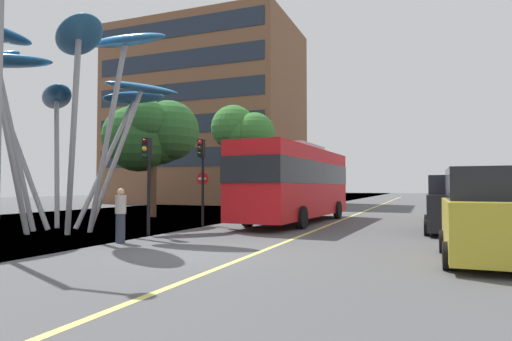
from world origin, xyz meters
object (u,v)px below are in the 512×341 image
object	(u,v)px
traffic_light_kerb_near	(147,165)
street_lamp	(11,66)
traffic_light_island_mid	(239,175)
car_parked_near	(487,218)
red_bus	(296,180)
car_parked_far	(448,201)
car_parked_mid	(452,206)
no_entry_sign	(203,190)
leaf_sculpture	(65,80)
traffic_light_kerb_far	(202,163)
pedestrian	(121,215)

from	to	relation	value
traffic_light_kerb_near	street_lamp	world-z (taller)	street_lamp
traffic_light_island_mid	car_parked_near	bearing A→B (deg)	-43.30
car_parked_near	red_bus	bearing A→B (deg)	127.82
red_bus	car_parked_far	size ratio (longest dim) A/B	2.87
red_bus	car_parked_mid	xyz separation A→B (m)	(6.86, -2.52, -1.07)
traffic_light_island_mid	no_entry_sign	bearing A→B (deg)	-94.83
red_bus	street_lamp	world-z (taller)	street_lamp
leaf_sculpture	traffic_light_kerb_far	bearing A→B (deg)	41.32
car_parked_mid	pedestrian	world-z (taller)	car_parked_mid
leaf_sculpture	car_parked_near	world-z (taller)	leaf_sculpture
no_entry_sign	street_lamp	bearing A→B (deg)	-92.15
leaf_sculpture	pedestrian	world-z (taller)	leaf_sculpture
traffic_light_island_mid	street_lamp	distance (m)	13.57
leaf_sculpture	car_parked_near	xyz separation A→B (m)	(15.06, -2.25, -5.12)
red_bus	street_lamp	distance (m)	13.57
leaf_sculpture	pedestrian	distance (m)	7.56
traffic_light_kerb_far	pedestrian	size ratio (longest dim) A/B	2.28
car_parked_mid	street_lamp	distance (m)	15.38
traffic_light_island_mid	traffic_light_kerb_near	bearing A→B (deg)	-90.07
leaf_sculpture	street_lamp	size ratio (longest dim) A/B	1.41
car_parked_near	car_parked_far	xyz separation A→B (m)	(-0.25, 13.37, 0.01)
traffic_light_kerb_near	street_lamp	distance (m)	5.62
car_parked_far	pedestrian	distance (m)	16.84
car_parked_far	traffic_light_island_mid	bearing A→B (deg)	-162.29
car_parked_far	no_entry_sign	size ratio (longest dim) A/B	1.61
red_bus	traffic_light_kerb_near	bearing A→B (deg)	-114.12
car_parked_near	street_lamp	xyz separation A→B (m)	(-11.33, -3.27, 3.87)
traffic_light_kerb_near	street_lamp	size ratio (longest dim) A/B	0.46
traffic_light_kerb_near	car_parked_near	bearing A→B (deg)	-9.54
traffic_light_kerb_near	traffic_light_island_mid	size ratio (longest dim) A/B	1.08
car_parked_near	car_parked_far	world-z (taller)	car_parked_far
car_parked_far	leaf_sculpture	bearing A→B (deg)	-143.11
car_parked_far	traffic_light_kerb_far	bearing A→B (deg)	-145.09
red_bus	traffic_light_kerb_near	distance (m)	8.32
pedestrian	no_entry_sign	distance (m)	6.78
leaf_sculpture	pedestrian	bearing A→B (deg)	-26.77
red_bus	traffic_light_kerb_far	world-z (taller)	traffic_light_kerb_far
traffic_light_island_mid	street_lamp	bearing A→B (deg)	-92.86
leaf_sculpture	car_parked_mid	world-z (taller)	leaf_sculpture
street_lamp	traffic_light_island_mid	bearing A→B (deg)	87.14
traffic_light_island_mid	car_parked_near	size ratio (longest dim) A/B	0.78
red_bus	street_lamp	xyz separation A→B (m)	(-4.05, -12.65, 2.80)
car_parked_mid	no_entry_sign	distance (m)	10.57
traffic_light_kerb_far	traffic_light_island_mid	world-z (taller)	traffic_light_kerb_far
car_parked_far	pedestrian	xyz separation A→B (m)	(-10.00, -13.55, -0.18)
pedestrian	no_entry_sign	size ratio (longest dim) A/B	0.70
street_lamp	no_entry_sign	world-z (taller)	street_lamp
traffic_light_island_mid	pedestrian	size ratio (longest dim) A/B	1.90
leaf_sculpture	red_bus	bearing A→B (deg)	42.46
traffic_light_island_mid	street_lamp	xyz separation A→B (m)	(-0.67, -13.32, 2.53)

